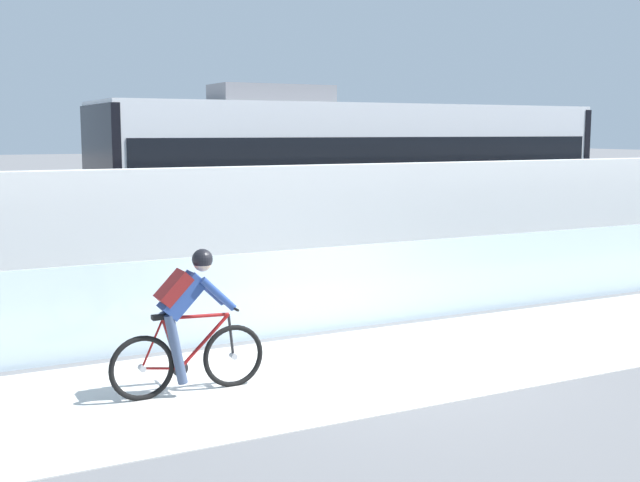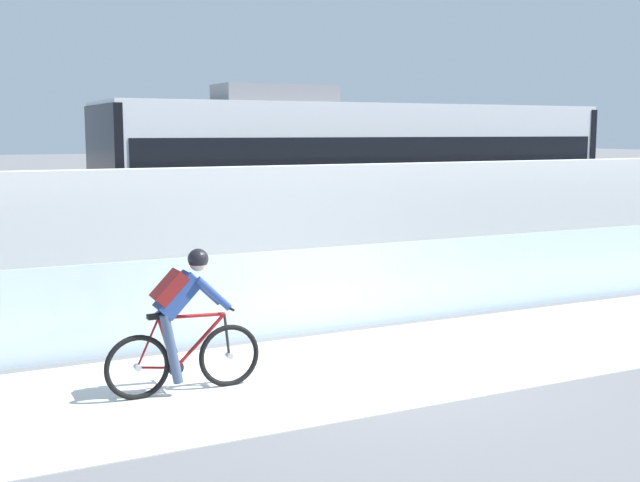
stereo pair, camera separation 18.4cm
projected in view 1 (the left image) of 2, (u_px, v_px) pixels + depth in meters
The scene contains 8 objects.
ground_plane at pixel (377, 365), 10.16m from camera, with size 200.00×200.00×0.00m, color slate.
bike_path_deck at pixel (377, 364), 10.16m from camera, with size 32.00×3.20×0.01m, color silver.
glass_parapet at pixel (310, 291), 11.71m from camera, with size 32.00×0.05×1.22m, color silver.
concrete_barrier_wall at pixel (259, 238), 13.22m from camera, with size 32.00×0.36×2.33m, color silver.
tram_rail_near at pixel (208, 284), 15.55m from camera, with size 32.00×0.08×0.01m, color #595654.
tram_rail_far at pixel (184, 272), 16.81m from camera, with size 32.00×0.08×0.01m, color #595654.
tram at pixel (356, 178), 17.60m from camera, with size 11.06×2.54×3.81m.
cyclist_on_bike at pixel (187, 323), 8.94m from camera, with size 1.77×0.58×1.61m.
Camera 1 is at (-5.19, -8.42, 2.88)m, focal length 45.87 mm.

